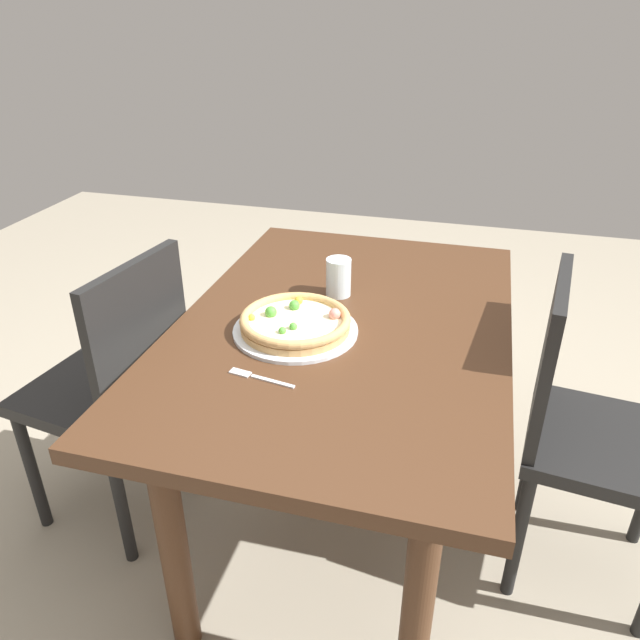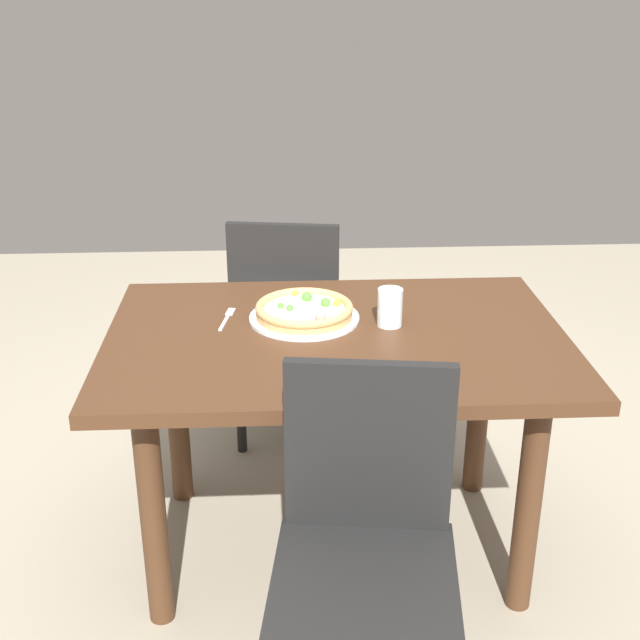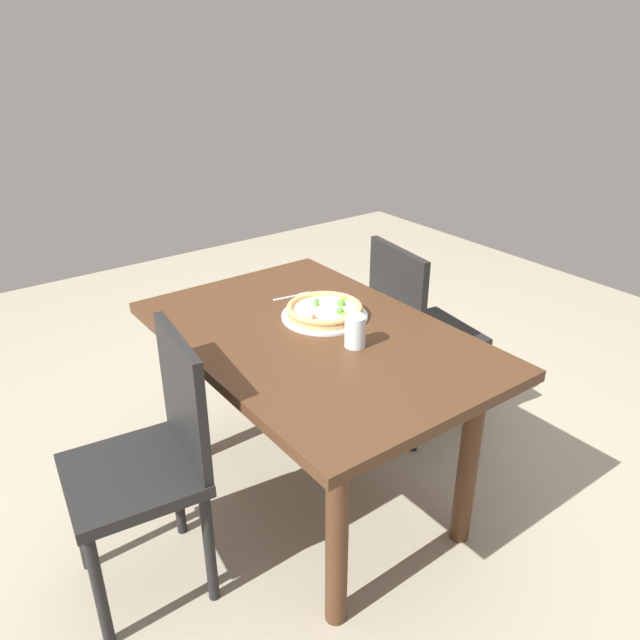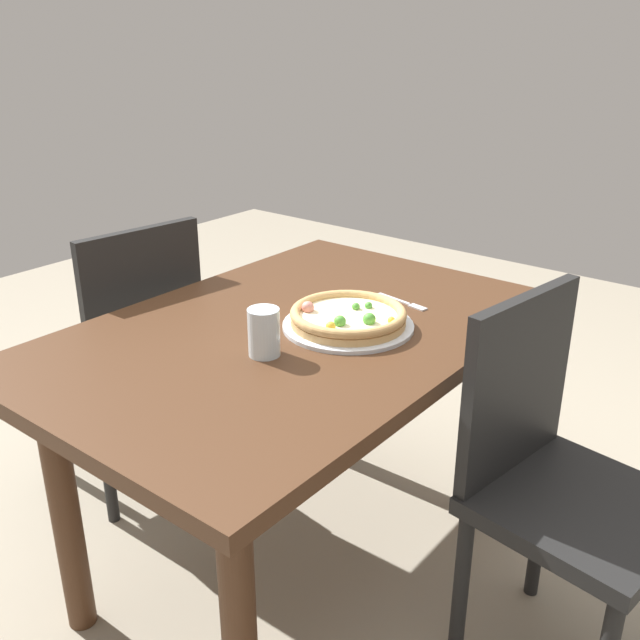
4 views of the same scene
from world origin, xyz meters
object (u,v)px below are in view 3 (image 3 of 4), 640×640
dining_table (315,359)px  chair_far (416,330)px  chair_near (152,458)px  pizza (325,310)px  drinking_glass (355,331)px  plate (325,316)px  fork (296,296)px

dining_table → chair_far: 0.67m
chair_near → chair_far: same height
dining_table → pizza: bearing=128.6°
dining_table → drinking_glass: drinking_glass is taller
plate → drinking_glass: size_ratio=2.93×
dining_table → plate: (-0.09, 0.11, 0.11)m
fork → drinking_glass: bearing=-89.9°
chair_near → fork: bearing=-59.5°
chair_far → dining_table: bearing=-70.5°
chair_near → drinking_glass: bearing=-93.7°
dining_table → drinking_glass: 0.23m
drinking_glass → chair_near: bearing=-101.0°
chair_far → plate: (0.04, -0.54, 0.24)m
chair_far → plate: size_ratio=2.77×
fork → pizza: bearing=-86.4°
chair_near → pizza: bearing=-74.7°
pizza → chair_near: bearing=-82.0°
chair_far → fork: 0.60m
plate → fork: 0.23m
pizza → fork: pizza is taller
chair_near → fork: size_ratio=5.43×
chair_near → drinking_glass: 0.77m
plate → pizza: pizza is taller
pizza → fork: 0.23m
dining_table → pizza: pizza is taller
dining_table → fork: fork is taller
chair_near → pizza: size_ratio=3.13×
drinking_glass → pizza: bearing=167.3°
dining_table → chair_near: bearing=-88.2°
chair_near → fork: 0.88m
pizza → drinking_glass: drinking_glass is taller
fork → chair_far: bearing=-10.2°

